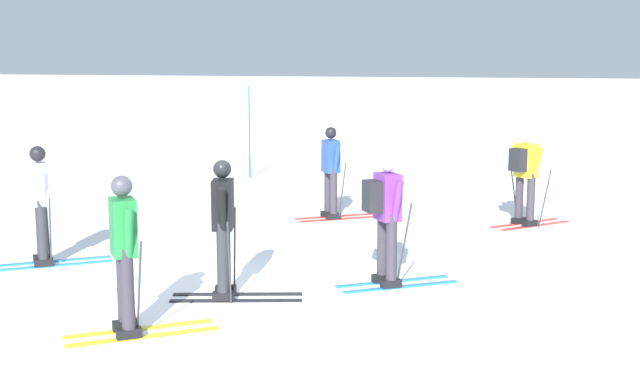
# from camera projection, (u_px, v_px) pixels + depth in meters

# --- Properties ---
(ground_plane) EXTENTS (120.00, 120.00, 0.00)m
(ground_plane) POSITION_uv_depth(u_px,v_px,m) (219.00, 291.00, 10.30)
(ground_plane) COLOR white
(far_snow_ridge) EXTENTS (80.00, 7.54, 2.32)m
(far_snow_ridge) POSITION_uv_depth(u_px,v_px,m) (521.00, 114.00, 27.98)
(far_snow_ridge) COLOR white
(far_snow_ridge) RESTS_ON ground
(skier_black) EXTENTS (1.61, 1.02, 1.71)m
(skier_black) POSITION_uv_depth(u_px,v_px,m) (224.00, 225.00, 9.83)
(skier_black) COLOR black
(skier_black) RESTS_ON ground
(skier_purple) EXTENTS (1.41, 1.38, 1.71)m
(skier_purple) POSITION_uv_depth(u_px,v_px,m) (386.00, 214.00, 10.37)
(skier_purple) COLOR #237AC6
(skier_purple) RESTS_ON ground
(skier_white) EXTENTS (1.38, 1.41, 1.71)m
(skier_white) POSITION_uv_depth(u_px,v_px,m) (41.00, 202.00, 11.49)
(skier_white) COLOR #237AC6
(skier_white) RESTS_ON ground
(skier_blue) EXTENTS (1.40, 1.39, 1.71)m
(skier_blue) POSITION_uv_depth(u_px,v_px,m) (331.00, 170.00, 14.99)
(skier_blue) COLOR red
(skier_blue) RESTS_ON ground
(skier_green) EXTENTS (1.38, 1.41, 1.71)m
(skier_green) POSITION_uv_depth(u_px,v_px,m) (125.00, 251.00, 8.47)
(skier_green) COLOR gold
(skier_green) RESTS_ON ground
(skier_yellow) EXTENTS (1.22, 1.53, 1.71)m
(skier_yellow) POSITION_uv_depth(u_px,v_px,m) (525.00, 173.00, 14.31)
(skier_yellow) COLOR red
(skier_yellow) RESTS_ON ground
(trail_marker_pole) EXTENTS (0.05, 0.05, 2.31)m
(trail_marker_pole) POSITION_uv_depth(u_px,v_px,m) (249.00, 132.00, 20.48)
(trail_marker_pole) COLOR #1E56AD
(trail_marker_pole) RESTS_ON ground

